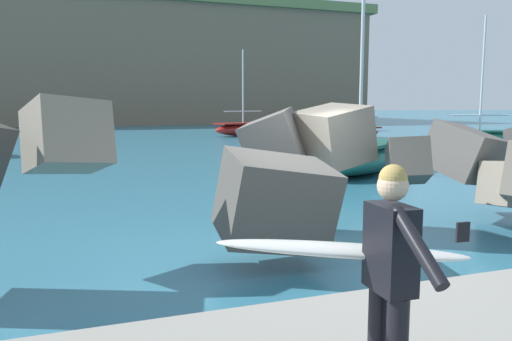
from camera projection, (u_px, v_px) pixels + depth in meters
ground_plane at (303, 263)px, 7.62m from camera, size 400.00×400.00×0.00m
breakwater_jetty at (146, 177)px, 7.79m from camera, size 30.93×5.95×2.60m
surfer_with_board at (377, 267)px, 3.49m from camera, size 2.10×1.19×1.78m
boat_near_left at (248, 129)px, 39.32m from camera, size 6.15×3.47×6.67m
boat_near_centre at (486, 137)px, 29.57m from camera, size 5.56×3.73×7.59m
boat_mid_left at (356, 123)px, 47.34m from camera, size 3.35×5.44×2.28m
boat_mid_centre at (356, 130)px, 36.74m from camera, size 4.24×2.15×1.82m
boat_far_left at (364, 156)px, 17.75m from camera, size 5.97×5.34×8.14m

